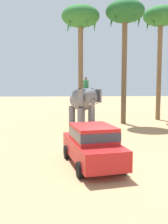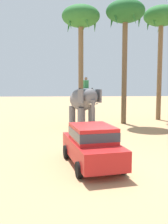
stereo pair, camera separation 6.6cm
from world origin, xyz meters
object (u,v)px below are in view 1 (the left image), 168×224
object	(u,v)px
palm_tree_behind_elephant	(161,21)
palm_tree_left_of_road	(125,16)
elephant_with_mahout	(83,102)
palm_tree_near_hut	(81,21)
car_sedan_foreground	(93,144)

from	to	relation	value
palm_tree_behind_elephant	palm_tree_left_of_road	size ratio (longest dim) A/B	1.02
elephant_with_mahout	palm_tree_behind_elephant	bearing A→B (deg)	27.65
elephant_with_mahout	palm_tree_left_of_road	world-z (taller)	palm_tree_left_of_road
elephant_with_mahout	palm_tree_near_hut	xyz separation A→B (m)	(-0.02, 2.46, 6.67)
elephant_with_mahout	palm_tree_near_hut	distance (m)	7.11
palm_tree_left_of_road	elephant_with_mahout	bearing A→B (deg)	-154.05
palm_tree_behind_elephant	palm_tree_left_of_road	bearing A→B (deg)	-150.77
palm_tree_behind_elephant	palm_tree_near_hut	distance (m)	7.58
palm_tree_near_hut	palm_tree_left_of_road	world-z (taller)	palm_tree_left_of_road
car_sedan_foreground	elephant_with_mahout	xyz separation A→B (m)	(0.19, 9.51, 1.06)
elephant_with_mahout	palm_tree_near_hut	size ratio (longest dim) A/B	0.40
palm_tree_behind_elephant	palm_tree_near_hut	size ratio (longest dim) A/B	1.05
car_sedan_foreground	palm_tree_behind_elephant	distance (m)	17.45
elephant_with_mahout	palm_tree_left_of_road	distance (m)	8.00
car_sedan_foreground	palm_tree_left_of_road	size ratio (longest dim) A/B	0.43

